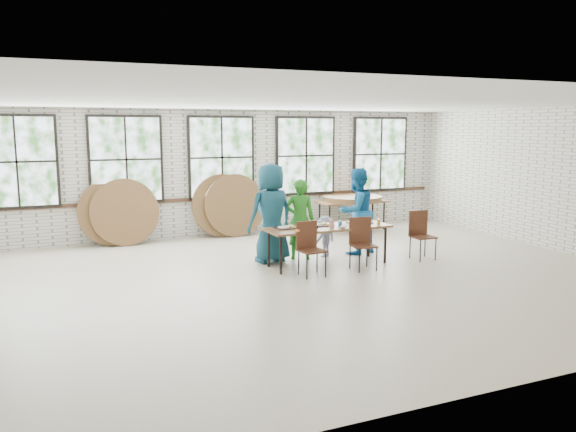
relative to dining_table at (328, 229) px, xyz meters
name	(u,v)px	position (x,y,z in m)	size (l,w,h in m)	color
room	(222,159)	(-0.97, 3.68, 1.14)	(12.00, 12.00, 12.00)	#BCAC96
dining_table	(328,229)	(0.00, 0.00, 0.00)	(2.42, 0.85, 0.74)	brown
chair_near_left	(309,244)	(-0.63, -0.53, -0.13)	(0.47, 0.45, 0.95)	#4A2818
chair_near_right	(362,239)	(0.44, -0.50, -0.13)	(0.48, 0.47, 0.95)	#4A2818
chair_spare	(421,231)	(1.94, -0.24, -0.13)	(0.44, 0.42, 0.95)	#4A2818
adult_teal	(271,213)	(-0.89, 0.65, 0.27)	(0.93, 0.61, 1.91)	#1A5663
adult_green	(300,219)	(-0.29, 0.65, 0.11)	(0.58, 0.38, 1.59)	#287E21
toddler	(325,236)	(0.26, 0.65, -0.27)	(0.54, 0.31, 0.83)	#191646
adult_blue	(356,211)	(0.98, 0.65, 0.19)	(0.86, 0.67, 1.76)	#1764A3
storage_table	(352,203)	(2.27, 3.09, 0.00)	(1.81, 0.78, 0.74)	brown
tabletop_clutter	(333,225)	(0.09, -0.02, 0.08)	(2.02, 0.64, 0.11)	black
round_tops_stacked	(352,198)	(2.27, 3.09, 0.12)	(1.50, 1.50, 0.13)	brown
round_tops_leaning	(176,209)	(-2.13, 3.47, 0.05)	(4.29, 0.50, 1.49)	brown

